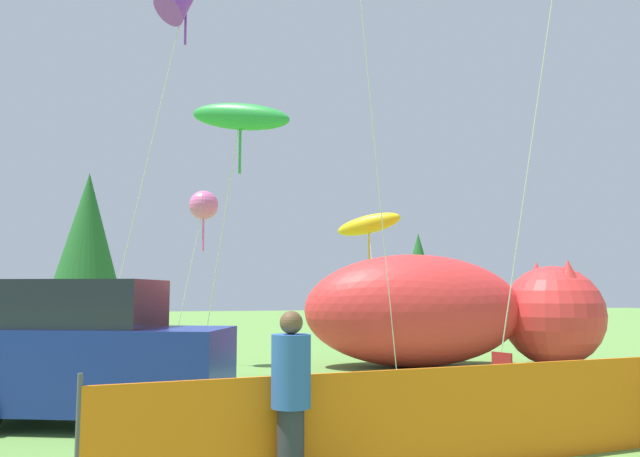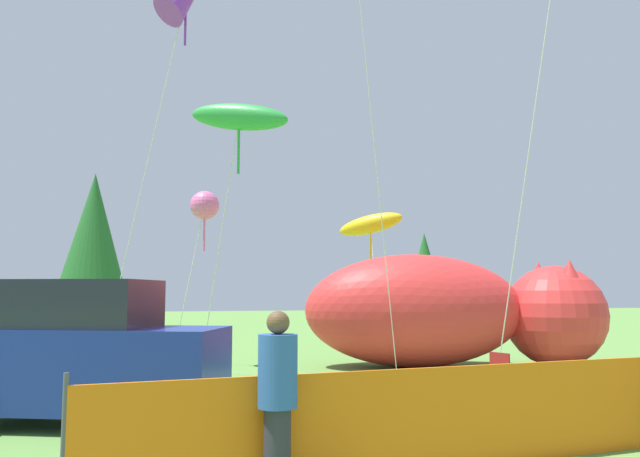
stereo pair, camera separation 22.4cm
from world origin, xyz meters
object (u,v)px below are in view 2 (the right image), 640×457
at_px(parked_car, 86,354).
at_px(folding_chair, 505,372).
at_px(kite_pink_octopus, 205,206).
at_px(inflatable_cat, 448,315).
at_px(kite_green_fish, 239,118).
at_px(spectator_in_blue_shirt, 278,395).
at_px(kite_yellow_hero, 371,225).

xyz_separation_m(parked_car, folding_chair, (7.50, 0.29, -0.55)).
height_order(parked_car, kite_pink_octopus, kite_pink_octopus).
bearing_deg(inflatable_cat, kite_green_fish, -147.54).
relative_size(folding_chair, spectator_in_blue_shirt, 0.48).
bearing_deg(kite_yellow_hero, kite_pink_octopus, -167.25).
relative_size(inflatable_cat, kite_yellow_hero, 1.77).
xyz_separation_m(spectator_in_blue_shirt, kite_yellow_hero, (5.67, 12.69, 3.22)).
relative_size(spectator_in_blue_shirt, kite_green_fish, 0.28).
height_order(kite_green_fish, kite_yellow_hero, kite_green_fish).
height_order(spectator_in_blue_shirt, kite_yellow_hero, kite_yellow_hero).
bearing_deg(spectator_in_blue_shirt, inflatable_cat, 54.53).
xyz_separation_m(inflatable_cat, spectator_in_blue_shirt, (-6.72, -9.43, -0.42)).
relative_size(parked_car, spectator_in_blue_shirt, 2.40).
xyz_separation_m(parked_car, kite_yellow_hero, (7.84, 8.56, 3.16)).
bearing_deg(parked_car, kite_pink_octopus, 94.07).
bearing_deg(parked_car, kite_green_fish, 72.04).
relative_size(inflatable_cat, spectator_in_blue_shirt, 4.60).
distance_m(folding_chair, kite_yellow_hero, 9.07).
bearing_deg(inflatable_cat, spectator_in_blue_shirt, -111.17).
bearing_deg(kite_green_fish, inflatable_cat, 18.16).
relative_size(parked_car, kite_green_fish, 0.68).
xyz_separation_m(inflatable_cat, kite_pink_octopus, (-6.50, 2.02, 3.05)).
relative_size(parked_car, kite_pink_octopus, 0.90).
distance_m(inflatable_cat, spectator_in_blue_shirt, 11.59).
bearing_deg(parked_car, kite_yellow_hero, 69.67).
bearing_deg(kite_pink_octopus, kite_green_fish, -84.57).
height_order(parked_car, inflatable_cat, inflatable_cat).
bearing_deg(folding_chair, kite_pink_octopus, 109.14).
distance_m(spectator_in_blue_shirt, kite_yellow_hero, 14.27).
distance_m(kite_yellow_hero, kite_pink_octopus, 5.59).
bearing_deg(inflatable_cat, folding_chair, -91.28).
height_order(folding_chair, kite_green_fish, kite_green_fish).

